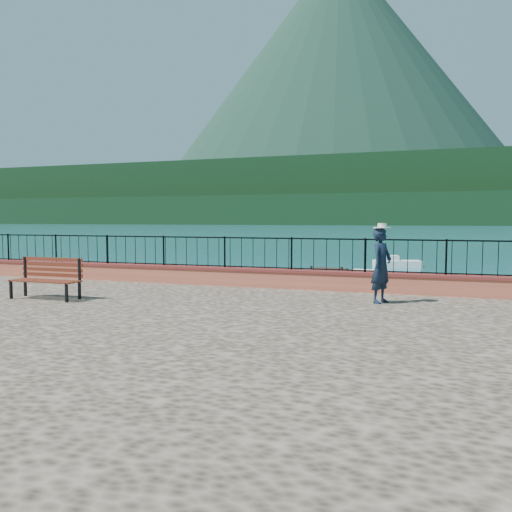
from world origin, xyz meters
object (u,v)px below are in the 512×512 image
Objects in this scene: park_bench at (46,287)px; person at (381,266)px; boat_1 at (379,278)px; boat_4 at (397,261)px; boat_0 at (189,290)px.

park_bench is 1.03× the size of person.
park_bench is 0.49× the size of boat_1.
park_bench reaches higher than boat_1.
boat_4 is at bearing 94.41° from boat_1.
boat_0 is (-8.20, 5.62, -1.75)m from person.
boat_4 is at bearing 60.65° from boat_0.
boat_1 is (-1.16, 12.39, -1.75)m from person.
person is at bearing -41.49° from boat_0.
boat_1 and boat_4 have the same top height.
person is 23.50m from boat_4.
boat_0 and boat_1 have the same top height.
boat_1 is at bearing 63.55° from park_bench.
boat_4 is (-0.91, 23.42, -1.75)m from person.
boat_0 is at bearing 88.27° from park_bench.
park_bench is 0.61× the size of boat_4.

